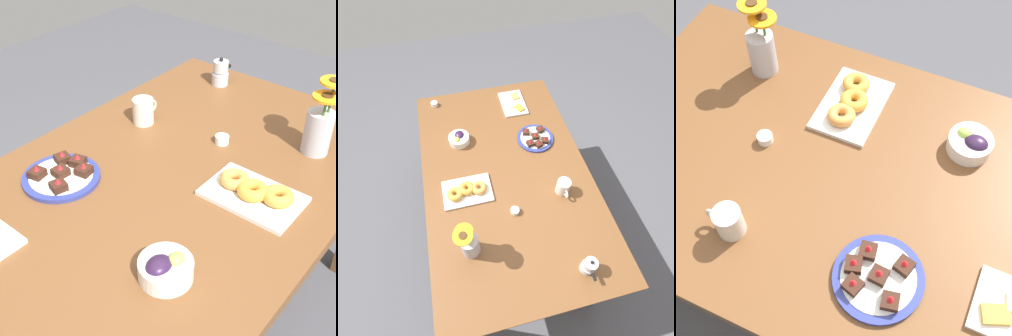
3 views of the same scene
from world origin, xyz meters
The scene contains 9 objects.
ground_plane centered at (0.00, 0.00, 0.00)m, with size 6.00×6.00×0.00m, color #4C4C51.
dining_table centered at (0.00, 0.00, 0.65)m, with size 1.60×1.00×0.74m.
coffee_mug centered at (0.21, 0.28, 0.79)m, with size 0.11×0.08×0.09m.
grape_bowl centered at (-0.31, -0.24, 0.77)m, with size 0.14×0.14×0.07m.
croissant_platter centered at (0.09, -0.25, 0.76)m, with size 0.19×0.28×0.05m.
jam_cup_honey centered at (0.27, -0.02, 0.76)m, with size 0.05×0.05×0.03m.
dessert_plate centered at (-0.21, 0.25, 0.75)m, with size 0.24×0.24×0.05m.
flower_vase centered at (0.43, -0.28, 0.83)m, with size 0.12×0.10×0.26m.
moka_pot centered at (0.65, 0.25, 0.79)m, with size 0.11×0.07×0.12m.
Camera 1 is at (-0.89, -0.73, 1.62)m, focal length 50.00 mm.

